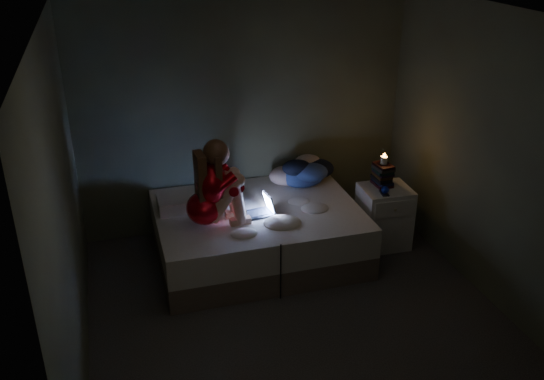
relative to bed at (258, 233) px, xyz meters
name	(u,v)px	position (x,y,z in m)	size (l,w,h in m)	color
floor	(298,318)	(0.07, -1.10, -0.29)	(3.60, 3.80, 0.02)	black
ceiling	(305,16)	(0.07, -1.10, 2.33)	(3.60, 3.80, 0.02)	silver
wall_back	(244,115)	(0.07, 0.81, 1.02)	(3.60, 0.02, 2.60)	#3A3F35
wall_front	(420,333)	(0.07, -3.01, 1.02)	(3.60, 0.02, 2.60)	#3A3F35
wall_left	(63,214)	(-1.74, -1.10, 1.02)	(0.02, 3.80, 2.60)	#3A3F35
wall_right	(496,161)	(1.88, -1.10, 1.02)	(0.02, 3.80, 2.60)	#3A3F35
bed	(258,233)	(0.00, 0.00, 0.00)	(2.04, 1.53, 0.56)	beige
pillow	(181,203)	(-0.74, 0.22, 0.35)	(0.46, 0.33, 0.13)	silver
woman	(203,185)	(-0.57, -0.19, 0.71)	(0.53, 0.35, 0.86)	maroon
laptop	(257,205)	(-0.04, -0.12, 0.39)	(0.31, 0.22, 0.22)	black
clothes_pile	(302,171)	(0.63, 0.46, 0.44)	(0.53, 0.42, 0.32)	navy
nightstand	(384,217)	(1.36, -0.13, 0.06)	(0.50, 0.45, 0.67)	silver
book_stack	(383,175)	(1.35, -0.04, 0.51)	(0.19, 0.25, 0.24)	black
candle	(384,160)	(1.35, -0.04, 0.67)	(0.07, 0.07, 0.08)	beige
phone	(385,193)	(1.28, -0.24, 0.40)	(0.07, 0.14, 0.01)	black
blue_orb	(385,190)	(1.29, -0.24, 0.43)	(0.08, 0.08, 0.08)	navy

